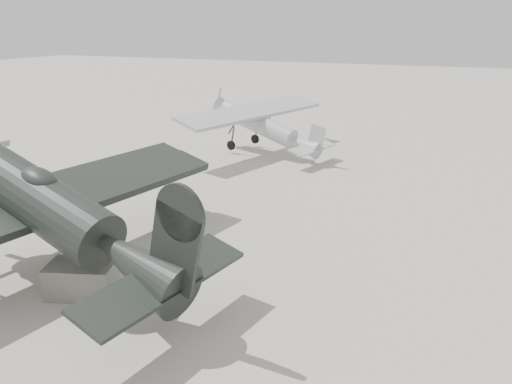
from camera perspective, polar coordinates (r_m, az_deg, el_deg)
ground at (r=16.04m, az=-6.09°, el=-7.37°), size 160.00×160.00×0.00m
lowwing_monoplane at (r=14.34m, az=-22.05°, el=-2.10°), size 9.63×13.35×4.29m
highwing_monoplane at (r=27.93m, az=0.66°, el=8.12°), size 7.59×10.54×3.00m
equipment_block at (r=14.53m, az=-19.23°, el=-9.34°), size 2.05×1.63×0.89m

